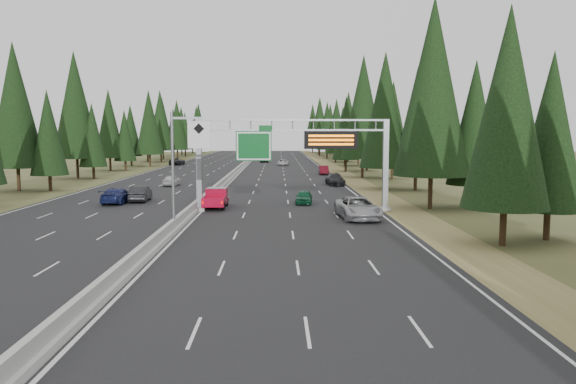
{
  "coord_description": "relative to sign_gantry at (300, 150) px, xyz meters",
  "views": [
    {
      "loc": [
        7.03,
        -12.56,
        6.62
      ],
      "look_at": [
        7.62,
        20.0,
        3.25
      ],
      "focal_mm": 35.0,
      "sensor_mm": 36.0,
      "label": 1
    }
  ],
  "objects": [
    {
      "name": "red_pickup",
      "position": [
        -7.42,
        2.57,
        -4.23
      ],
      "size": [
        1.89,
        5.3,
        1.73
      ],
      "color": "black",
      "rests_on": "road"
    },
    {
      "name": "car_onc_white",
      "position": [
        -15.38,
        23.93,
        -4.49
      ],
      "size": [
        1.9,
        4.17,
        1.39
      ],
      "primitive_type": "imported",
      "rotation": [
        0.0,
        0.0,
        3.08
      ],
      "color": "silver",
      "rests_on": "road"
    },
    {
      "name": "car_ahead_green",
      "position": [
        0.57,
        5.12,
        -4.55
      ],
      "size": [
        1.81,
        3.84,
        1.27
      ],
      "primitive_type": "imported",
      "rotation": [
        0.0,
        0.0,
        -0.08
      ],
      "color": "#114C2E",
      "rests_on": "road"
    },
    {
      "name": "car_ahead_white",
      "position": [
        -0.79,
        70.02,
        -4.55
      ],
      "size": [
        2.41,
        4.71,
        1.27
      ],
      "primitive_type": "imported",
      "rotation": [
        0.0,
        0.0,
        -0.07
      ],
      "color": "#B3B3B3",
      "rests_on": "road"
    },
    {
      "name": "car_onc_near",
      "position": [
        -15.34,
        7.3,
        -4.44
      ],
      "size": [
        1.86,
        4.64,
        1.5
      ],
      "primitive_type": "imported",
      "rotation": [
        0.0,
        0.0,
        3.2
      ],
      "color": "black",
      "rests_on": "road"
    },
    {
      "name": "sign_gantry",
      "position": [
        0.0,
        0.0,
        0.0
      ],
      "size": [
        16.75,
        0.98,
        7.8
      ],
      "color": "slate",
      "rests_on": "road"
    },
    {
      "name": "median_barrier",
      "position": [
        -8.92,
        45.12,
        -4.85
      ],
      "size": [
        0.7,
        260.0,
        0.85
      ],
      "color": "gray",
      "rests_on": "road"
    },
    {
      "name": "tree_row_left",
      "position": [
        -31.29,
        40.17,
        3.86
      ],
      "size": [
        11.7,
        239.63,
        18.91
      ],
      "color": "black",
      "rests_on": "ground"
    },
    {
      "name": "hov_sign_pole",
      "position": [
        -8.33,
        -9.92,
        -0.54
      ],
      "size": [
        2.8,
        0.5,
        8.0
      ],
      "color": "slate",
      "rests_on": "road"
    },
    {
      "name": "car_ahead_dkgrey",
      "position": [
        5.5,
        24.53,
        -4.46
      ],
      "size": [
        2.39,
        5.14,
        1.45
      ],
      "primitive_type": "imported",
      "rotation": [
        0.0,
        0.0,
        0.07
      ],
      "color": "black",
      "rests_on": "road"
    },
    {
      "name": "road",
      "position": [
        -8.92,
        45.12,
        -5.23
      ],
      "size": [
        32.0,
        260.0,
        0.08
      ],
      "primitive_type": "cube",
      "color": "black",
      "rests_on": "ground"
    },
    {
      "name": "tree_row_right",
      "position": [
        13.12,
        43.12,
        4.09
      ],
      "size": [
        11.69,
        240.41,
        18.81
      ],
      "color": "black",
      "rests_on": "ground"
    },
    {
      "name": "car_ahead_dkred",
      "position": [
        5.58,
        43.53,
        -4.48
      ],
      "size": [
        1.58,
        4.31,
        1.41
      ],
      "primitive_type": "imported",
      "rotation": [
        0.0,
        0.0,
        -0.02
      ],
      "color": "#570C18",
      "rests_on": "road"
    },
    {
      "name": "car_ahead_far",
      "position": [
        -5.07,
        83.23,
        -4.39
      ],
      "size": [
        2.11,
        4.79,
        1.6
      ],
      "primitive_type": "imported",
      "rotation": [
        0.0,
        0.0,
        0.05
      ],
      "color": "black",
      "rests_on": "road"
    },
    {
      "name": "silver_minivan",
      "position": [
        4.33,
        -4.43,
        -4.34
      ],
      "size": [
        3.32,
        6.3,
        1.69
      ],
      "primitive_type": "imported",
      "rotation": [
        0.0,
        0.0,
        0.09
      ],
      "color": "#98989C",
      "rests_on": "road"
    },
    {
      "name": "shoulder_right",
      "position": [
        8.88,
        45.12,
        -5.24
      ],
      "size": [
        3.6,
        260.0,
        0.06
      ],
      "primitive_type": "cube",
      "color": "olive",
      "rests_on": "ground"
    },
    {
      "name": "car_onc_far",
      "position": [
        -23.42,
        72.65,
        -4.44
      ],
      "size": [
        2.82,
        5.53,
        1.5
      ],
      "primitive_type": "imported",
      "rotation": [
        0.0,
        0.0,
        3.08
      ],
      "color": "black",
      "rests_on": "road"
    },
    {
      "name": "car_onc_blue",
      "position": [
        -17.14,
        5.75,
        -4.45
      ],
      "size": [
        2.37,
        5.19,
        1.47
      ],
      "primitive_type": "imported",
      "rotation": [
        0.0,
        0.0,
        3.08
      ],
      "color": "#171E51",
      "rests_on": "road"
    },
    {
      "name": "shoulder_left",
      "position": [
        -26.72,
        45.12,
        -5.24
      ],
      "size": [
        3.6,
        260.0,
        0.06
      ],
      "primitive_type": "cube",
      "color": "#3D4520",
      "rests_on": "ground"
    }
  ]
}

